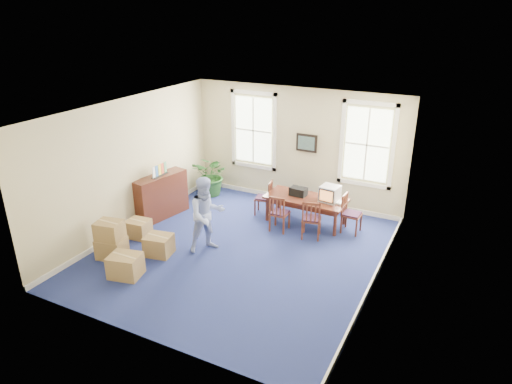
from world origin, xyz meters
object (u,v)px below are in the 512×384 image
at_px(credenza, 161,195).
at_px(cardboard_boxes, 122,239).
at_px(conference_table, 305,210).
at_px(man, 207,215).
at_px(crt_tv, 330,194).
at_px(chair_near_left, 280,212).
at_px(potted_plant, 212,175).

xyz_separation_m(credenza, cardboard_boxes, (0.54, -2.08, -0.14)).
bearing_deg(conference_table, credenza, -157.49).
bearing_deg(man, cardboard_boxes, 163.61).
xyz_separation_m(conference_table, crt_tv, (0.60, 0.05, 0.54)).
distance_m(conference_table, crt_tv, 0.80).
distance_m(chair_near_left, potted_plant, 2.92).
distance_m(man, cardboard_boxes, 1.90).
height_order(chair_near_left, potted_plant, potted_plant).
height_order(crt_tv, potted_plant, potted_plant).
bearing_deg(cardboard_boxes, potted_plant, 91.97).
relative_size(chair_near_left, potted_plant, 0.78).
distance_m(conference_table, credenza, 3.74).
height_order(man, cardboard_boxes, man).
xyz_separation_m(chair_near_left, potted_plant, (-2.66, 1.19, 0.13)).
distance_m(crt_tv, cardboard_boxes, 4.97).
bearing_deg(cardboard_boxes, chair_near_left, 47.40).
bearing_deg(chair_near_left, cardboard_boxes, 45.93).
xyz_separation_m(conference_table, man, (-1.46, -2.30, 0.52)).
bearing_deg(crt_tv, potted_plant, 179.58).
distance_m(conference_table, cardboard_boxes, 4.51).
height_order(conference_table, credenza, credenza).
bearing_deg(conference_table, man, -121.15).
bearing_deg(crt_tv, cardboard_boxes, -128.70).
xyz_separation_m(conference_table, cardboard_boxes, (-2.93, -3.43, 0.11)).
xyz_separation_m(chair_near_left, credenza, (-3.06, -0.66, 0.12)).
xyz_separation_m(conference_table, potted_plant, (-3.07, 0.51, 0.26)).
bearing_deg(credenza, crt_tv, 29.80).
height_order(chair_near_left, cardboard_boxes, chair_near_left).
bearing_deg(potted_plant, cardboard_boxes, -88.03).
distance_m(crt_tv, credenza, 4.31).
height_order(conference_table, chair_near_left, chair_near_left).
xyz_separation_m(crt_tv, potted_plant, (-3.66, 0.46, -0.28)).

